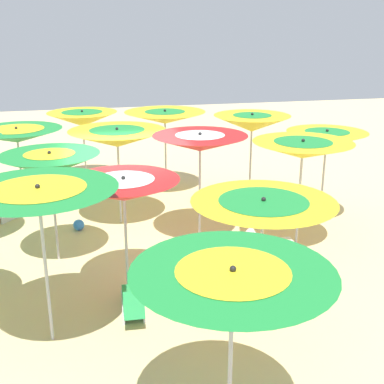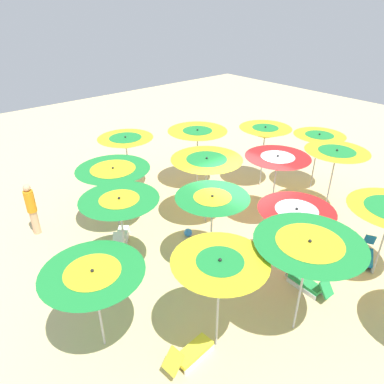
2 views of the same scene
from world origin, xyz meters
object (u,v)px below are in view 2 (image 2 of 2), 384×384
Objects in this scene: lounger_3 at (316,215)px; beach_ball at (188,232)px; beach_umbrella_12 at (319,139)px; beach_umbrella_9 at (277,162)px; beach_umbrella_0 at (126,143)px; lounger_5 at (308,284)px; beach_umbrella_2 at (120,206)px; beach_umbrella_8 at (265,133)px; lounger_1 at (368,255)px; beach_umbrella_6 at (212,204)px; beach_umbrella_13 at (336,156)px; beach_umbrella_5 at (207,165)px; beach_umbrella_4 at (197,135)px; beach_umbrella_10 at (296,216)px; beach_umbrella_11 at (308,250)px; beachgoer_1 at (32,208)px; beach_umbrella_1 at (113,174)px; lounger_2 at (122,236)px; beach_umbrella_3 at (93,278)px; lounger_0 at (190,353)px; beach_umbrella_7 at (220,268)px.

beach_ball is (2.13, 3.94, -0.06)m from lounger_3.
beach_umbrella_9 is at bearing 99.06° from beach_umbrella_12.
lounger_5 is (-7.86, -0.51, -1.75)m from beach_umbrella_0.
beach_umbrella_8 is at bearing -81.28° from beach_umbrella_2.
lounger_1 is (-4.07, -5.57, -1.96)m from beach_umbrella_2.
beach_umbrella_6 is at bearing 31.38° from lounger_5.
beach_ball is at bearing 65.53° from beach_umbrella_13.
beach_umbrella_5 is 0.95× the size of beach_umbrella_8.
beach_ball is at bearing -84.13° from beach_umbrella_2.
beach_umbrella_6 is 0.93× the size of beach_umbrella_8.
beach_umbrella_4 is at bearing -124.27° from beach_umbrella_0.
lounger_1 is at bearing -105.79° from lounger_3.
beach_umbrella_0 is 0.93× the size of beach_umbrella_4.
beach_umbrella_13 is (-1.41, 1.28, 0.14)m from beach_umbrella_12.
beach_umbrella_9 is at bearing -42.36° from beach_umbrella_10.
beach_umbrella_11 is (-2.86, 0.05, 0.21)m from beach_umbrella_6.
beach_umbrella_2 is 3.98m from beachgoer_1.
beach_umbrella_11 is 1.42× the size of beachgoer_1.
lounger_1 is at bearing -174.90° from beach_umbrella_4.
beach_umbrella_1 is at bearing 52.08° from beach_umbrella_9.
beach_umbrella_6 is at bearing 175.97° from lounger_3.
lounger_3 is 4.48m from beach_ball.
beach_umbrella_6 is at bearing 97.45° from beach_umbrella_12.
beach_umbrella_0 is 1.94× the size of lounger_2.
beach_umbrella_4 is 5.17m from lounger_3.
beach_umbrella_3 is 1.80× the size of lounger_3.
beach_umbrella_5 reaches higher than beachgoer_1.
beach_umbrella_11 is at bearing 114.20° from beach_umbrella_13.
beach_ball is (3.88, 0.82, -0.07)m from lounger_5.
beach_umbrella_3 is at bearing 74.95° from beach_umbrella_10.
beach_umbrella_9 is at bearing -30.68° from lounger_5.
lounger_1 is 7.35m from lounger_2.
lounger_3 is at bearing 6.40° from lounger_0.
beach_umbrella_7 is 3.01m from beach_umbrella_10.
beach_umbrella_5 is 3.54m from beach_umbrella_8.
beach_umbrella_4 is 9.09× the size of beach_ball.
lounger_5 is 0.68× the size of beachgoer_1.
beach_umbrella_11 is at bearing 173.66° from beach_ball.
beachgoer_1 is at bearing 33.15° from beach_umbrella_6.
beach_umbrella_5 is at bearing -67.33° from lounger_2.
beach_umbrella_2 is 0.99× the size of beach_umbrella_9.
beach_umbrella_8 is at bearing -42.72° from beach_umbrella_10.
beach_umbrella_2 reaches higher than beach_umbrella_0.
beach_umbrella_0 is at bearing -4.50° from beach_ball.
lounger_2 is (4.36, 2.56, -1.76)m from beach_umbrella_10.
beach_umbrella_4 is 6.34m from beachgoer_1.
lounger_2 is at bearing 30.49° from beach_umbrella_10.
beach_umbrella_13 is (1.12, -3.77, 0.23)m from beach_umbrella_10.
beach_umbrella_7 is 1.98× the size of lounger_0.
beach_umbrella_4 is 3.65m from beach_umbrella_9.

